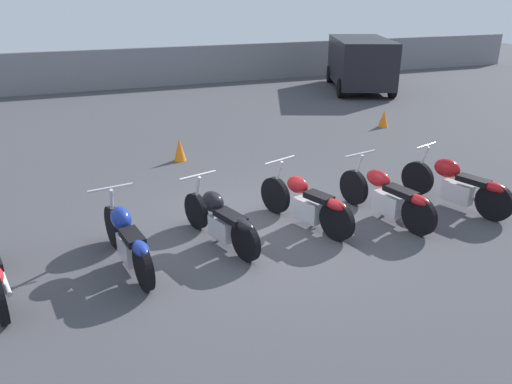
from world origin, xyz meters
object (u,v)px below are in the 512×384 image
at_px(traffic_cone_near, 180,150).
at_px(traffic_cone_far, 384,119).
at_px(motorcycle_slot_4, 387,196).
at_px(parked_van, 360,61).
at_px(motorcycle_slot_2, 221,219).
at_px(motorcycle_slot_5, 456,184).
at_px(motorcycle_slot_1, 127,239).
at_px(motorcycle_slot_3, 307,203).

bearing_deg(traffic_cone_near, traffic_cone_far, 7.59).
height_order(motorcycle_slot_4, traffic_cone_near, motorcycle_slot_4).
bearing_deg(parked_van, traffic_cone_far, -93.10).
relative_size(motorcycle_slot_2, motorcycle_slot_5, 0.91).
relative_size(motorcycle_slot_1, traffic_cone_far, 4.27).
bearing_deg(motorcycle_slot_5, motorcycle_slot_2, 160.10).
relative_size(motorcycle_slot_3, motorcycle_slot_5, 0.94).
xyz_separation_m(motorcycle_slot_1, traffic_cone_near, (1.86, 4.47, -0.16)).
xyz_separation_m(motorcycle_slot_1, motorcycle_slot_5, (5.82, -0.08, 0.02)).
height_order(motorcycle_slot_2, motorcycle_slot_5, motorcycle_slot_5).
relative_size(motorcycle_slot_2, motorcycle_slot_4, 0.90).
xyz_separation_m(motorcycle_slot_1, motorcycle_slot_2, (1.44, 0.16, -0.01)).
xyz_separation_m(motorcycle_slot_3, parked_van, (7.84, 10.50, 0.69)).
distance_m(motorcycle_slot_3, traffic_cone_far, 7.25).
bearing_deg(traffic_cone_far, motorcycle_slot_4, -125.23).
bearing_deg(motorcycle_slot_4, traffic_cone_near, 107.93).
bearing_deg(traffic_cone_near, motorcycle_slot_3, -75.57).
bearing_deg(traffic_cone_near, motorcycle_slot_2, -95.65).
height_order(motorcycle_slot_5, traffic_cone_near, motorcycle_slot_5).
xyz_separation_m(motorcycle_slot_3, traffic_cone_near, (-1.09, 4.24, -0.15)).
relative_size(motorcycle_slot_2, traffic_cone_far, 4.00).
distance_m(motorcycle_slot_3, parked_van, 13.12).
bearing_deg(motorcycle_slot_3, parked_van, 34.29).
bearing_deg(motorcycle_slot_5, motorcycle_slot_3, 157.19).
bearing_deg(motorcycle_slot_3, traffic_cone_far, 25.49).
height_order(motorcycle_slot_2, parked_van, parked_van).
xyz_separation_m(motorcycle_slot_4, motorcycle_slot_5, (1.47, -0.04, 0.02)).
xyz_separation_m(motorcycle_slot_1, traffic_cone_far, (8.12, 5.30, -0.19)).
bearing_deg(motorcycle_slot_5, parked_van, 48.51).
bearing_deg(traffic_cone_near, motorcycle_slot_1, -112.64).
distance_m(motorcycle_slot_1, parked_van, 15.23).
bearing_deg(motorcycle_slot_3, motorcycle_slot_2, 163.46).
bearing_deg(motorcycle_slot_1, traffic_cone_far, 24.80).
relative_size(motorcycle_slot_3, motorcycle_slot_4, 0.93).
distance_m(motorcycle_slot_1, traffic_cone_near, 4.84).
height_order(traffic_cone_near, traffic_cone_far, traffic_cone_near).
xyz_separation_m(motorcycle_slot_1, motorcycle_slot_4, (4.35, -0.04, -0.00)).
height_order(motorcycle_slot_2, traffic_cone_far, motorcycle_slot_2).
xyz_separation_m(motorcycle_slot_5, traffic_cone_far, (2.30, 5.38, -0.21)).
bearing_deg(parked_van, motorcycle_slot_1, -112.09).
bearing_deg(traffic_cone_far, motorcycle_slot_1, -146.87).
bearing_deg(parked_van, motorcycle_slot_2, -108.44).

